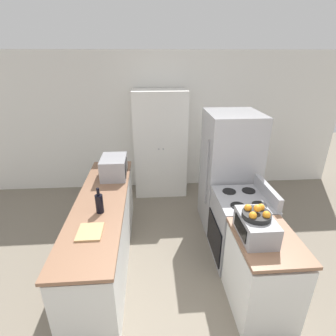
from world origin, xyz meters
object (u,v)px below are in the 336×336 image
object	(u,v)px
fruit_bowl	(257,214)
stove	(240,228)
refrigerator	(229,172)
wine_bottle	(99,203)
pantry_cabinet	(160,144)
microwave	(114,167)
toaster_oven	(256,227)

from	to	relation	value
fruit_bowl	stove	bearing A→B (deg)	77.92
refrigerator	wine_bottle	world-z (taller)	refrigerator
refrigerator	pantry_cabinet	bearing A→B (deg)	131.24
microwave	wine_bottle	distance (m)	0.94
pantry_cabinet	stove	bearing A→B (deg)	-64.04
toaster_oven	fruit_bowl	bearing A→B (deg)	-173.02
stove	toaster_oven	xyz separation A→B (m)	(-0.14, -0.72, 0.55)
pantry_cabinet	toaster_oven	size ratio (longest dim) A/B	4.30
stove	toaster_oven	size ratio (longest dim) A/B	2.31
microwave	wine_bottle	world-z (taller)	wine_bottle
pantry_cabinet	stove	xyz separation A→B (m)	(0.93, -1.92, -0.53)
microwave	stove	bearing A→B (deg)	-24.60
microwave	fruit_bowl	world-z (taller)	fruit_bowl
refrigerator	wine_bottle	bearing A→B (deg)	-150.79
stove	fruit_bowl	distance (m)	1.02
refrigerator	wine_bottle	xyz separation A→B (m)	(-1.75, -0.98, 0.12)
refrigerator	stove	bearing A→B (deg)	-93.52
pantry_cabinet	stove	distance (m)	2.20
microwave	toaster_oven	xyz separation A→B (m)	(1.50, -1.48, -0.04)
refrigerator	toaster_oven	xyz separation A→B (m)	(-0.19, -1.52, 0.11)
microwave	fruit_bowl	size ratio (longest dim) A/B	1.79
toaster_oven	stove	bearing A→B (deg)	78.79
toaster_oven	refrigerator	bearing A→B (deg)	82.79
refrigerator	toaster_oven	size ratio (longest dim) A/B	3.91
fruit_bowl	refrigerator	bearing A→B (deg)	82.36
pantry_cabinet	microwave	bearing A→B (deg)	-121.46
pantry_cabinet	fruit_bowl	size ratio (longest dim) A/B	7.27
fruit_bowl	wine_bottle	bearing A→B (deg)	160.66
stove	wine_bottle	size ratio (longest dim) A/B	3.52
fruit_bowl	microwave	bearing A→B (deg)	135.23
stove	microwave	xyz separation A→B (m)	(-1.65, 0.75, 0.59)
stove	refrigerator	distance (m)	0.91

